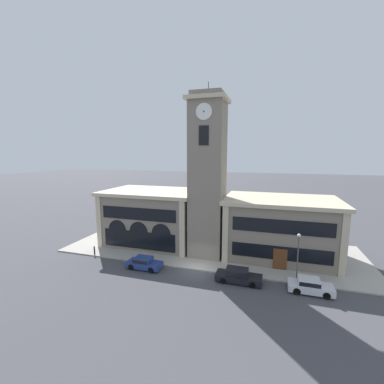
# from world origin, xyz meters

# --- Properties ---
(ground_plane) EXTENTS (300.00, 300.00, 0.00)m
(ground_plane) POSITION_xyz_m (0.00, 0.00, 0.00)
(ground_plane) COLOR #424247
(sidewalk_kerb) EXTENTS (38.94, 13.46, 0.15)m
(sidewalk_kerb) POSITION_xyz_m (0.00, 6.73, 0.07)
(sidewalk_kerb) COLOR #A39E93
(sidewalk_kerb) RESTS_ON ground_plane
(clock_tower) EXTENTS (4.79, 4.79, 21.40)m
(clock_tower) POSITION_xyz_m (-0.00, 4.87, 10.15)
(clock_tower) COLOR gray
(clock_tower) RESTS_ON ground_plane
(town_hall_left_wing) EXTENTS (13.46, 9.33, 7.78)m
(town_hall_left_wing) POSITION_xyz_m (-8.72, 7.11, 3.91)
(town_hall_left_wing) COLOR gray
(town_hall_left_wing) RESTS_ON ground_plane
(town_hall_right_wing) EXTENTS (13.82, 9.33, 7.51)m
(town_hall_right_wing) POSITION_xyz_m (8.91, 7.11, 3.78)
(town_hall_right_wing) COLOR gray
(town_hall_right_wing) RESTS_ON ground_plane
(parked_car_near) EXTENTS (4.03, 1.80, 1.33)m
(parked_car_near) POSITION_xyz_m (-5.92, -1.23, 0.70)
(parked_car_near) COLOR navy
(parked_car_near) RESTS_ON ground_plane
(parked_car_mid) EXTENTS (4.67, 1.80, 1.41)m
(parked_car_mid) POSITION_xyz_m (4.75, -1.23, 0.73)
(parked_car_mid) COLOR black
(parked_car_mid) RESTS_ON ground_plane
(parked_car_far) EXTENTS (4.05, 1.85, 1.38)m
(parked_car_far) POSITION_xyz_m (11.50, -1.23, 0.72)
(parked_car_far) COLOR silver
(parked_car_far) RESTS_ON ground_plane
(street_lamp) EXTENTS (0.36, 0.36, 5.01)m
(street_lamp) POSITION_xyz_m (10.46, 0.47, 3.50)
(street_lamp) COLOR #4C4C51
(street_lamp) RESTS_ON sidewalk_kerb
(bollard) EXTENTS (0.18, 0.18, 1.06)m
(bollard) POSITION_xyz_m (-13.92, 0.46, 0.67)
(bollard) COLOR black
(bollard) RESTS_ON sidewalk_kerb
(fire_hydrant) EXTENTS (0.22, 0.22, 0.87)m
(fire_hydrant) POSITION_xyz_m (11.86, 0.35, 0.57)
(fire_hydrant) COLOR red
(fire_hydrant) RESTS_ON sidewalk_kerb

